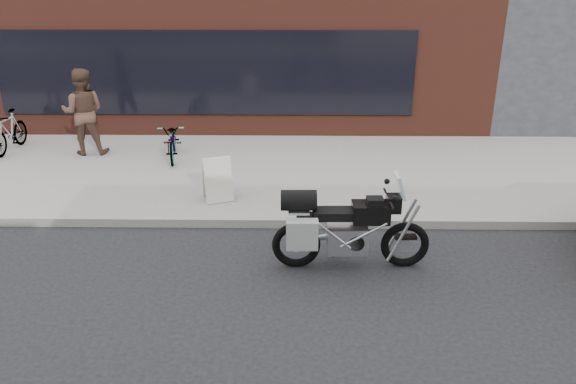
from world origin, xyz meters
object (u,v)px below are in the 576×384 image
(bicycle_front, at_px, (173,140))
(sandwich_sign, at_px, (217,178))
(bicycle_rear, at_px, (9,132))
(cafe_patron_left, at_px, (83,112))
(motorcycle, at_px, (341,228))

(bicycle_front, distance_m, sandwich_sign, 2.63)
(bicycle_rear, relative_size, cafe_patron_left, 0.80)
(cafe_patron_left, bearing_deg, bicycle_rear, -12.18)
(motorcycle, bearing_deg, cafe_patron_left, 136.57)
(bicycle_front, xyz_separation_m, sandwich_sign, (1.27, -2.30, -0.01))
(bicycle_rear, distance_m, sandwich_sign, 5.78)
(bicycle_rear, distance_m, cafe_patron_left, 1.87)
(bicycle_front, distance_m, bicycle_rear, 3.83)
(sandwich_sign, relative_size, cafe_patron_left, 0.42)
(bicycle_front, xyz_separation_m, cafe_patron_left, (-2.00, 0.32, 0.54))
(motorcycle, relative_size, bicycle_rear, 1.50)
(bicycle_front, bearing_deg, motorcycle, -63.09)
(bicycle_front, relative_size, bicycle_rear, 1.02)
(bicycle_front, height_order, cafe_patron_left, cafe_patron_left)
(motorcycle, bearing_deg, sandwich_sign, 131.83)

